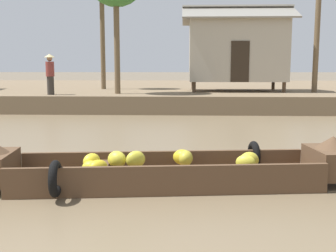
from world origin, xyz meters
TOP-DOWN VIEW (x-y plane):
  - ground_plane at (0.00, 10.00)m, footprint 300.00×300.00m
  - riverbank_strip at (0.00, 24.99)m, footprint 160.00×20.00m
  - banana_boat at (1.36, 5.38)m, footprint 6.05×2.15m
  - stilt_house_mid_left at (4.08, 19.04)m, footprint 5.12×3.22m
  - vendor_person at (-3.86, 15.94)m, footprint 0.44×0.44m

SIDE VIEW (x-z plane):
  - ground_plane at x=0.00m, z-range 0.00..0.00m
  - banana_boat at x=1.36m, z-range -0.12..0.64m
  - riverbank_strip at x=0.00m, z-range 0.00..0.72m
  - vendor_person at x=-3.86m, z-range 0.82..2.48m
  - stilt_house_mid_left at x=4.08m, z-range 0.72..4.70m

